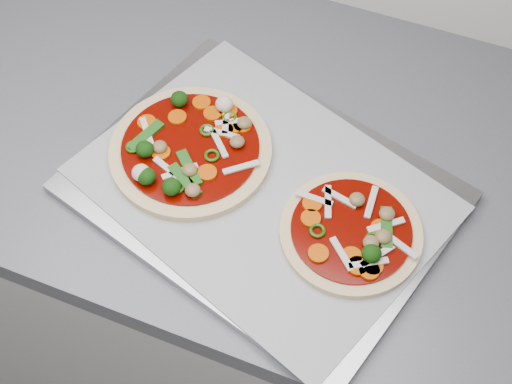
% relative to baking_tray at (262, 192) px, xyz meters
% --- Properties ---
extents(base_cabinet, '(3.60, 0.60, 0.86)m').
position_rel_baking_tray_xyz_m(base_cabinet, '(-0.61, 0.08, -0.48)').
color(base_cabinet, silver).
rests_on(base_cabinet, ground).
extents(baking_tray, '(0.53, 0.45, 0.01)m').
position_rel_baking_tray_xyz_m(baking_tray, '(0.00, 0.00, 0.00)').
color(baking_tray, gray).
rests_on(baking_tray, countertop).
extents(parchment, '(0.52, 0.45, 0.00)m').
position_rel_baking_tray_xyz_m(parchment, '(0.00, 0.00, 0.01)').
color(parchment, '#A1A0A6').
rests_on(parchment, baking_tray).
extents(pizza_left, '(0.28, 0.28, 0.04)m').
position_rel_baking_tray_xyz_m(pizza_left, '(-0.11, 0.01, 0.02)').
color(pizza_left, '#E2BD89').
rests_on(pizza_left, parchment).
extents(pizza_right, '(0.23, 0.23, 0.03)m').
position_rel_baking_tray_xyz_m(pizza_right, '(0.13, -0.02, 0.02)').
color(pizza_right, '#E2BD89').
rests_on(pizza_right, parchment).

